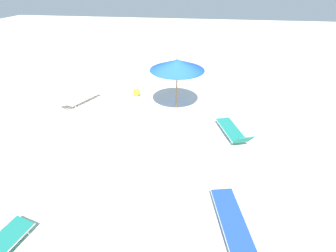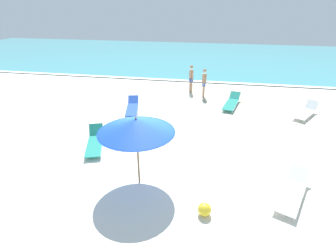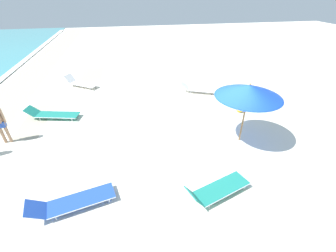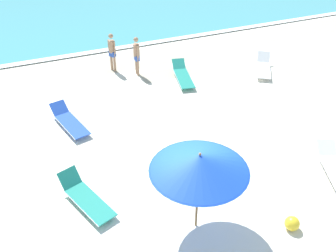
# 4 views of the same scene
# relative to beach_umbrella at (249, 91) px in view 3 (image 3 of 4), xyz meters

# --- Properties ---
(ground_plane) EXTENTS (60.00, 60.00, 0.16)m
(ground_plane) POSITION_rel_beach_umbrella_xyz_m (0.16, 1.24, -2.17)
(ground_plane) COLOR silver
(beach_umbrella) EXTENTS (2.36, 2.36, 2.38)m
(beach_umbrella) POSITION_rel_beach_umbrella_xyz_m (0.00, 0.00, 0.00)
(beach_umbrella) COLOR olive
(beach_umbrella) RESTS_ON ground_plane
(sun_lounger_under_umbrella) EXTENTS (1.24, 2.13, 0.63)m
(sun_lounger_under_umbrella) POSITION_rel_beach_umbrella_xyz_m (-2.43, 1.91, -1.87)
(sun_lounger_under_umbrella) COLOR #1E8475
(sun_lounger_under_umbrella) RESTS_ON ground_plane
(sun_lounger_beside_umbrella) EXTENTS (1.44, 2.23, 0.52)m
(sun_lounger_beside_umbrella) POSITION_rel_beach_umbrella_xyz_m (4.79, 0.14, -1.88)
(sun_lounger_beside_umbrella) COLOR white
(sun_lounger_beside_umbrella) RESTS_ON ground_plane
(sun_lounger_near_water_left) EXTENTS (1.65, 2.04, 0.61)m
(sun_lounger_near_water_left) POSITION_rel_beach_umbrella_xyz_m (6.98, 6.90, -1.87)
(sun_lounger_near_water_left) COLOR white
(sun_lounger_near_water_left) RESTS_ON ground_plane
(sun_lounger_near_water_right) EXTENTS (1.09, 2.29, 0.53)m
(sun_lounger_near_water_right) POSITION_rel_beach_umbrella_xyz_m (-2.09, 5.92, -1.88)
(sun_lounger_near_water_right) COLOR blue
(sun_lounger_near_water_right) RESTS_ON ground_plane
(sun_lounger_mid_beach_solo) EXTENTS (1.12, 2.41, 0.51)m
(sun_lounger_mid_beach_solo) POSITION_rel_beach_umbrella_xyz_m (3.23, 7.64, -1.89)
(sun_lounger_mid_beach_solo) COLOR #1E8475
(sun_lounger_mid_beach_solo) RESTS_ON ground_plane
(beach_ball) EXTENTS (0.38, 0.38, 0.38)m
(beach_ball) POSITION_rel_beach_umbrella_xyz_m (2.20, -1.08, -1.90)
(beach_ball) COLOR yellow
(beach_ball) RESTS_ON ground_plane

